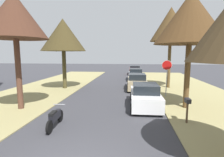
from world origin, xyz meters
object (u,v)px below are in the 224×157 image
Objects in this scene: parked_sedan_silver at (135,75)px; parked_sedan_red at (135,70)px; street_tree_left_mid_b at (63,35)px; curbside_mailbox at (188,104)px; parked_sedan_white at (145,96)px; parked_motorcycle at (55,118)px; parked_sedan_tan at (137,82)px; street_tree_right_mid_a at (190,18)px; street_tree_left_mid_a at (14,16)px; stop_sign_far at (167,70)px; street_tree_right_mid_b at (171,25)px.

parked_sedan_silver is 6.89m from parked_sedan_red.
street_tree_left_mid_b reaches higher than curbside_mailbox.
parked_sedan_white is 6.01m from parked_motorcycle.
parked_sedan_tan is 10.84m from parked_motorcycle.
street_tree_right_mid_a is 9.66m from parked_motorcycle.
street_tree_right_mid_a is at bearing -28.27° from street_tree_left_mid_b.
street_tree_right_mid_a reaches higher than street_tree_left_mid_b.
street_tree_right_mid_a is 11.74m from street_tree_left_mid_b.
parked_sedan_silver is at bearing 61.46° from street_tree_left_mid_a.
parked_sedan_white and parked_sedan_tan have the same top height.
street_tree_left_mid_a reaches higher than parked_motorcycle.
street_tree_left_mid_a reaches higher than stop_sign_far.
street_tree_right_mid_a is 20.21m from parked_sedan_red.
parked_sedan_silver is (-0.40, 12.41, 0.00)m from parked_sedan_white.
parked_sedan_white is at bearing 124.00° from curbside_mailbox.
street_tree_left_mid_a is 22.66m from parked_sedan_red.
street_tree_right_mid_b is at bearing 16.94° from parked_sedan_tan.
parked_sedan_silver is at bearing 103.63° from street_tree_right_mid_a.
parked_sedan_silver reaches higher than parked_motorcycle.
stop_sign_far is 0.67× the size of parked_sedan_silver.
street_tree_right_mid_b reaches higher than parked_sedan_silver.
street_tree_right_mid_a is 7.16m from street_tree_right_mid_b.
stop_sign_far is 16.42m from parked_sedan_red.
curbside_mailbox is at bearing -75.70° from parked_sedan_tan.
curbside_mailbox is at bearing -90.60° from stop_sign_far.
street_tree_right_mid_b is 1.83× the size of parked_sedan_red.
street_tree_left_mid_a is at bearing -91.92° from street_tree_left_mid_b.
curbside_mailbox is (-0.73, -2.75, -4.61)m from street_tree_right_mid_a.
street_tree_right_mid_b is 6.67m from parked_sedan_tan.
parked_motorcycle is at bearing -100.08° from parked_sedan_red.
parked_sedan_white is (-1.96, -3.12, -1.47)m from stop_sign_far.
stop_sign_far is 2.34× the size of curbside_mailbox.
street_tree_left_mid_a is 1.61× the size of parked_sedan_red.
parked_sedan_tan and parked_sedan_silver have the same top height.
parked_motorcycle is (-4.16, -10.01, -0.24)m from parked_sedan_tan.
parked_sedan_red is at bearing 62.09° from street_tree_left_mid_b.
street_tree_left_mid_b is at bearing 108.60° from parked_motorcycle.
parked_sedan_white is 1.00× the size of parked_sedan_silver.
street_tree_right_mid_a is 13.75m from parked_sedan_silver.
street_tree_left_mid_b is 5.45× the size of curbside_mailbox.
parked_sedan_tan is 9.15m from curbside_mailbox.
street_tree_right_mid_b reaches higher than parked_motorcycle.
street_tree_left_mid_a is (-9.90, -4.58, 3.57)m from stop_sign_far.
street_tree_right_mid_b reaches higher than parked_sedan_red.
street_tree_left_mid_a is at bearing 172.20° from curbside_mailbox.
parked_sedan_silver is (-3.31, 5.36, -5.72)m from street_tree_right_mid_b.
street_tree_right_mid_a is 5.60m from parked_sedan_white.
parked_sedan_silver is 1.00× the size of parked_sedan_red.
stop_sign_far is at bearing -51.67° from parked_sedan_tan.
street_tree_right_mid_a reaches higher than street_tree_left_mid_a.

